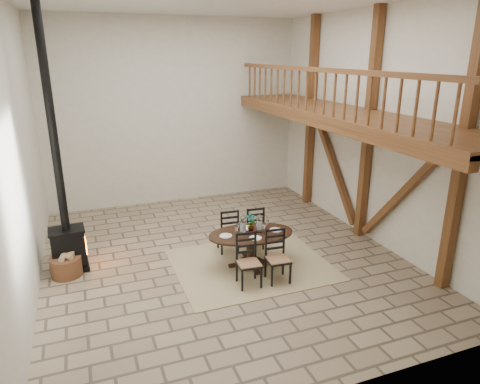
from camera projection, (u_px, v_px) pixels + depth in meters
name	position (u px, v px, depth m)	size (l,w,h in m)	color
ground	(223.00, 258.00, 8.91)	(8.00, 8.00, 0.00)	gray
room_shell	(278.00, 109.00, 8.38)	(7.02, 8.02, 5.01)	silver
rug	(251.00, 265.00, 8.59)	(3.00, 2.50, 0.02)	tan
dining_table	(251.00, 246.00, 8.47)	(1.78, 1.96, 1.09)	black
wood_stove	(64.00, 216.00, 8.09)	(0.69, 0.54, 5.00)	black
log_basket	(66.00, 266.00, 8.14)	(0.58, 0.58, 0.48)	brown
log_stack	(67.00, 252.00, 8.91)	(0.42, 0.52, 0.23)	tan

